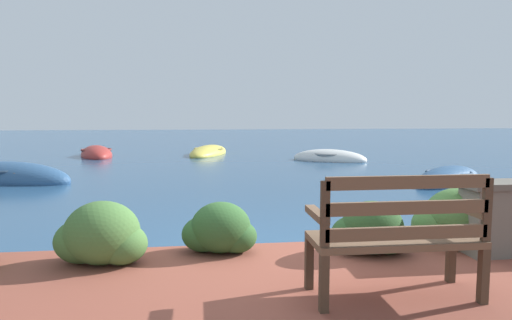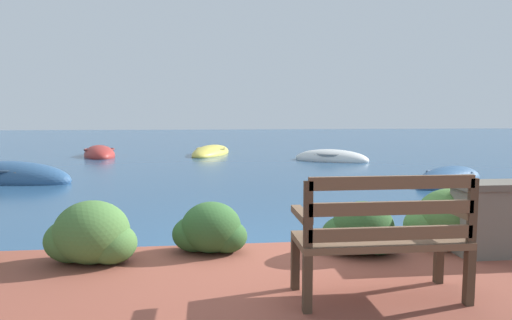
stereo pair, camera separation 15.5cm
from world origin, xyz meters
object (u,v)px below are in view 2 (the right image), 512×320
(park_bench, at_px, (382,234))
(rowboat_far, at_px, (331,159))
(rowboat_outer, at_px, (99,155))
(rowboat_distant, at_px, (211,153))
(rowboat_mid, at_px, (11,178))
(rowboat_nearest, at_px, (449,180))

(park_bench, distance_m, rowboat_far, 11.97)
(rowboat_far, relative_size, rowboat_outer, 0.95)
(rowboat_distant, bearing_deg, rowboat_outer, -67.90)
(park_bench, xyz_separation_m, rowboat_far, (2.88, 11.60, -0.64))
(rowboat_far, bearing_deg, rowboat_outer, 17.02)
(rowboat_mid, height_order, rowboat_far, rowboat_mid)
(rowboat_mid, xyz_separation_m, rowboat_distant, (4.67, 6.52, -0.02))
(rowboat_far, distance_m, rowboat_outer, 8.36)
(rowboat_nearest, relative_size, rowboat_distant, 0.76)
(rowboat_outer, xyz_separation_m, rowboat_distant, (4.06, 0.40, -0.01))
(rowboat_nearest, height_order, rowboat_mid, rowboat_mid)
(park_bench, relative_size, rowboat_nearest, 0.45)
(park_bench, relative_size, rowboat_far, 0.46)
(park_bench, bearing_deg, rowboat_nearest, 52.00)
(rowboat_nearest, xyz_separation_m, rowboat_distant, (-5.27, 7.85, -0.00))
(rowboat_nearest, bearing_deg, rowboat_mid, 132.25)
(park_bench, distance_m, rowboat_nearest, 7.84)
(rowboat_outer, distance_m, rowboat_distant, 4.08)
(park_bench, relative_size, rowboat_outer, 0.43)
(rowboat_far, bearing_deg, rowboat_distant, -1.80)
(park_bench, relative_size, rowboat_distant, 0.35)
(rowboat_nearest, xyz_separation_m, rowboat_mid, (-9.94, 1.33, 0.01))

